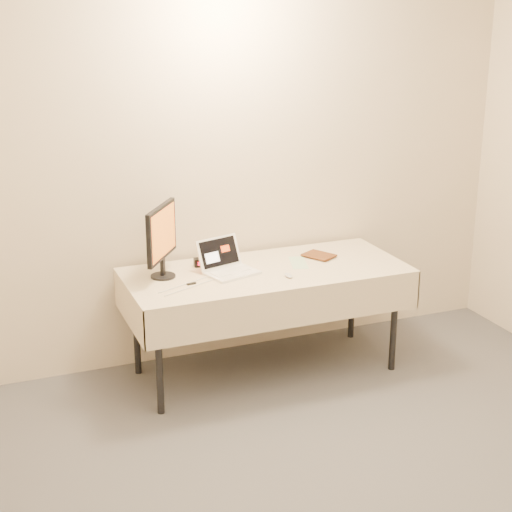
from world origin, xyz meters
name	(u,v)px	position (x,y,z in m)	size (l,w,h in m)	color
back_wall	(241,165)	(0.00, 2.50, 1.35)	(4.00, 0.10, 2.70)	beige
table	(266,278)	(0.00, 2.05, 0.68)	(1.86, 0.81, 0.74)	black
laptop	(227,265)	(-0.26, 2.09, 0.79)	(0.39, 0.38, 0.21)	white
monitor	(162,236)	(-0.67, 2.15, 1.01)	(0.29, 0.39, 0.47)	black
book	(313,245)	(0.37, 2.12, 0.84)	(0.15, 0.02, 0.21)	#91491A
alarm_clock	(204,262)	(-0.36, 2.27, 0.77)	(0.14, 0.07, 0.06)	black
clicker	(288,275)	(0.08, 1.86, 0.75)	(0.04, 0.09, 0.02)	#B7B7B9
paper_form	(298,263)	(0.26, 2.09, 0.74)	(0.10, 0.27, 0.00)	#AED6AA
usb_dongle	(191,284)	(-0.54, 1.95, 0.74)	(0.06, 0.02, 0.01)	black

